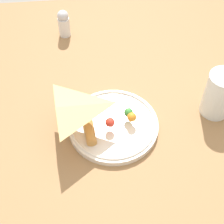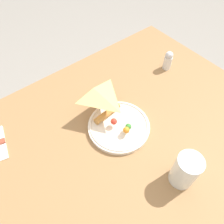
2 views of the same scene
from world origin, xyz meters
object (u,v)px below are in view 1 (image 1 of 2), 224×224
at_px(salt_shaker, 64,23).
at_px(milk_glass, 219,96).
at_px(dining_table, 129,149).
at_px(plate_pizza, 113,124).

bearing_deg(salt_shaker, milk_glass, 47.66).
bearing_deg(salt_shaker, dining_table, 22.66).
distance_m(dining_table, plate_pizza, 0.12).
xyz_separation_m(dining_table, plate_pizza, (-0.00, -0.04, 0.11)).
distance_m(plate_pizza, salt_shaker, 0.39).
bearing_deg(plate_pizza, milk_glass, 96.32).
distance_m(plate_pizza, milk_glass, 0.27).
xyz_separation_m(plate_pizza, salt_shaker, (-0.37, -0.11, 0.03)).
height_order(plate_pizza, salt_shaker, salt_shaker).
bearing_deg(plate_pizza, salt_shaker, -163.06).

